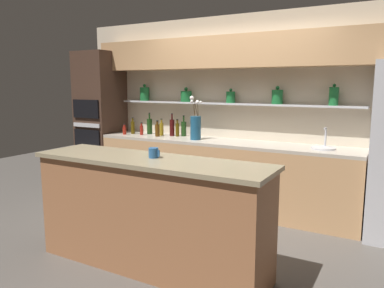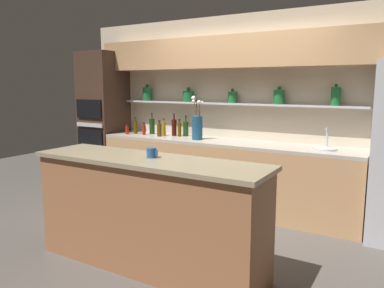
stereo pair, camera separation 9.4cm
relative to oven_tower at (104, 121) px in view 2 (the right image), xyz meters
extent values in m
plane|color=#4C4742|center=(2.30, -1.24, -1.09)|extent=(12.00, 12.00, 0.00)
cube|color=beige|center=(2.30, 0.36, 0.21)|extent=(5.20, 0.10, 2.60)
cube|color=#B7B7BC|center=(2.13, 0.22, 0.32)|extent=(3.51, 0.18, 0.02)
cylinder|color=#19602D|center=(0.72, 0.21, 0.44)|extent=(0.14, 0.14, 0.21)
sphere|color=#19602D|center=(0.72, 0.21, 0.56)|extent=(0.05, 0.05, 0.05)
cylinder|color=#19602D|center=(1.47, 0.21, 0.41)|extent=(0.16, 0.16, 0.15)
sphere|color=#19602D|center=(1.47, 0.21, 0.52)|extent=(0.06, 0.06, 0.06)
cylinder|color=#19602D|center=(2.17, 0.21, 0.41)|extent=(0.12, 0.12, 0.15)
sphere|color=#19602D|center=(2.17, 0.21, 0.51)|extent=(0.04, 0.04, 0.04)
cylinder|color=#19602D|center=(2.82, 0.21, 0.42)|extent=(0.14, 0.14, 0.18)
sphere|color=#19602D|center=(2.82, 0.21, 0.54)|extent=(0.05, 0.05, 0.05)
cylinder|color=#19602D|center=(3.50, 0.21, 0.44)|extent=(0.11, 0.11, 0.22)
sphere|color=#19602D|center=(3.50, 0.21, 0.57)|extent=(0.04, 0.04, 0.04)
cube|color=tan|center=(2.30, 0.14, 1.00)|extent=(4.42, 0.34, 0.42)
cube|color=tan|center=(2.13, 0.00, -0.65)|extent=(3.61, 0.62, 0.88)
cube|color=#ADA393|center=(2.13, 0.00, -0.19)|extent=(3.61, 0.62, 0.04)
cube|color=#99603D|center=(2.30, -1.87, -0.60)|extent=(2.20, 0.55, 0.98)
cube|color=gray|center=(2.30, -1.87, -0.09)|extent=(2.26, 0.61, 0.04)
cube|color=#3D281E|center=(0.00, 0.00, 0.00)|extent=(0.61, 0.62, 2.17)
cube|color=black|center=(0.00, -0.32, -0.31)|extent=(0.51, 0.02, 0.40)
cube|color=black|center=(0.00, -0.32, 0.21)|extent=(0.51, 0.02, 0.28)
cube|color=#B7B7BC|center=(0.00, -0.32, -0.04)|extent=(0.53, 0.02, 0.06)
cylinder|color=navy|center=(1.77, -0.06, -0.01)|extent=(0.14, 0.14, 0.32)
cylinder|color=#4C3319|center=(1.76, -0.06, 0.28)|extent=(0.03, 0.05, 0.24)
sphere|color=silver|center=(1.73, -0.08, 0.40)|extent=(0.06, 0.06, 0.06)
cylinder|color=#4C3319|center=(1.80, -0.05, 0.25)|extent=(0.01, 0.03, 0.19)
sphere|color=silver|center=(1.84, -0.04, 0.34)|extent=(0.04, 0.04, 0.04)
cylinder|color=#4C3319|center=(1.76, -0.09, 0.26)|extent=(0.05, 0.02, 0.20)
sphere|color=silver|center=(1.76, -0.13, 0.36)|extent=(0.04, 0.04, 0.04)
cylinder|color=#4C3319|center=(1.79, -0.07, 0.25)|extent=(0.03, 0.04, 0.19)
sphere|color=silver|center=(1.82, -0.09, 0.35)|extent=(0.05, 0.05, 0.05)
cylinder|color=#B7B7BC|center=(3.45, 0.00, -0.16)|extent=(0.28, 0.28, 0.02)
cylinder|color=#B7B7BC|center=(3.45, 0.11, -0.04)|extent=(0.02, 0.02, 0.22)
cylinder|color=#B7B7BC|center=(3.45, 0.05, 0.07)|extent=(0.02, 0.12, 0.02)
cylinder|color=#380C0C|center=(1.29, 0.10, -0.05)|extent=(0.07, 0.07, 0.24)
cylinder|color=#380C0C|center=(1.29, 0.10, 0.11)|extent=(0.02, 0.02, 0.08)
cylinder|color=black|center=(1.29, 0.10, 0.16)|extent=(0.03, 0.03, 0.01)
cylinder|color=maroon|center=(0.83, -0.03, -0.10)|extent=(0.05, 0.05, 0.14)
cylinder|color=maroon|center=(0.83, -0.03, -0.01)|extent=(0.03, 0.03, 0.04)
cylinder|color=black|center=(0.83, -0.03, 0.01)|extent=(0.03, 0.03, 0.01)
cylinder|color=#47380A|center=(1.39, 0.09, -0.07)|extent=(0.05, 0.05, 0.19)
cylinder|color=#47380A|center=(1.39, 0.09, 0.05)|extent=(0.03, 0.03, 0.05)
cylinder|color=black|center=(1.39, 0.09, 0.08)|extent=(0.03, 0.03, 0.01)
cylinder|color=#4C2D0C|center=(1.14, -0.05, -0.08)|extent=(0.07, 0.07, 0.18)
cylinder|color=#4C2D0C|center=(1.14, -0.05, 0.03)|extent=(0.03, 0.03, 0.04)
cylinder|color=black|center=(1.14, -0.05, 0.06)|extent=(0.03, 0.03, 0.01)
cylinder|color=olive|center=(1.13, 0.07, -0.07)|extent=(0.06, 0.06, 0.18)
cylinder|color=olive|center=(1.13, 0.07, 0.04)|extent=(0.03, 0.03, 0.05)
cylinder|color=black|center=(1.13, 0.07, 0.08)|extent=(0.03, 0.03, 0.01)
cylinder|color=#47380A|center=(0.64, 0.01, -0.07)|extent=(0.06, 0.06, 0.19)
cylinder|color=#47380A|center=(0.64, 0.01, 0.05)|extent=(0.03, 0.03, 0.05)
cylinder|color=black|center=(0.64, 0.01, 0.08)|extent=(0.03, 0.03, 0.01)
cylinder|color=maroon|center=(0.58, -0.11, -0.11)|extent=(0.05, 0.05, 0.11)
cylinder|color=maroon|center=(0.58, -0.11, -0.04)|extent=(0.03, 0.03, 0.04)
cylinder|color=black|center=(0.58, -0.11, -0.01)|extent=(0.03, 0.03, 0.01)
cylinder|color=#193814|center=(0.87, 0.12, -0.05)|extent=(0.08, 0.08, 0.23)
cylinder|color=#193814|center=(0.87, 0.12, 0.10)|extent=(0.02, 0.02, 0.08)
cylinder|color=black|center=(0.87, 0.12, 0.15)|extent=(0.03, 0.03, 0.01)
cylinder|color=#193814|center=(1.45, 0.17, -0.06)|extent=(0.08, 0.08, 0.21)
cylinder|color=#193814|center=(1.45, 0.17, 0.08)|extent=(0.02, 0.02, 0.08)
cylinder|color=black|center=(1.45, 0.17, 0.13)|extent=(0.03, 0.03, 0.01)
cylinder|color=#235184|center=(2.31, -1.83, -0.02)|extent=(0.09, 0.09, 0.09)
cube|color=#235184|center=(2.37, -1.83, -0.02)|extent=(0.02, 0.01, 0.06)
camera|label=1|loc=(4.22, -4.52, 0.58)|focal=35.00mm
camera|label=2|loc=(4.30, -4.47, 0.58)|focal=35.00mm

